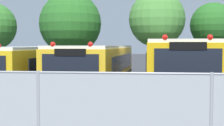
% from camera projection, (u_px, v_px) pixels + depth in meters
% --- Properties ---
extents(ground_plane, '(160.00, 160.00, 0.00)m').
position_uv_depth(ground_plane, '(135.00, 97.00, 16.08)').
color(ground_plane, '#38383D').
extents(school_bus_0, '(2.53, 10.88, 2.51)m').
position_uv_depth(school_bus_0, '(33.00, 68.00, 16.44)').
color(school_bus_0, yellow).
rests_on(school_bus_0, ground_plane).
extents(school_bus_1, '(2.65, 10.49, 2.57)m').
position_uv_depth(school_bus_1, '(98.00, 68.00, 16.23)').
color(school_bus_1, yellow).
rests_on(school_bus_1, ground_plane).
extents(school_bus_2, '(2.62, 11.53, 2.78)m').
position_uv_depth(school_bus_2, '(174.00, 66.00, 15.76)').
color(school_bus_2, yellow).
rests_on(school_bus_2, ground_plane).
extents(tree_1, '(4.70, 4.70, 6.45)m').
position_uv_depth(tree_1, '(70.00, 24.00, 25.53)').
color(tree_1, '#4C3823').
rests_on(tree_1, ground_plane).
extents(tree_2, '(3.95, 3.95, 6.27)m').
position_uv_depth(tree_2, '(158.00, 18.00, 23.70)').
color(tree_2, '#4C3823').
rests_on(tree_2, ground_plane).
extents(tree_3, '(3.41, 3.31, 5.58)m').
position_uv_depth(tree_3, '(215.00, 25.00, 24.62)').
color(tree_3, '#4C3823').
rests_on(tree_3, ground_plane).
extents(chainlink_fence, '(16.30, 0.07, 1.96)m').
position_uv_depth(chainlink_fence, '(122.00, 122.00, 6.32)').
color(chainlink_fence, '#9EA0A3').
rests_on(chainlink_fence, ground_plane).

